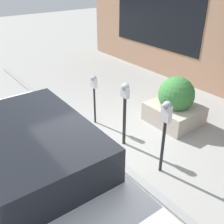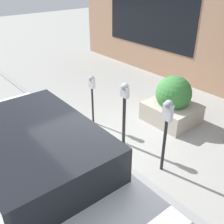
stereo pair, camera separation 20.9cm
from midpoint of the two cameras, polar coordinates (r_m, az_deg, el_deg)
The scene contains 7 objects.
ground_plane at distance 5.83m, azimuth -2.12°, elevation -8.35°, with size 40.00×40.00×0.00m, color #999993.
curb_strip at distance 5.78m, azimuth -2.75°, elevation -8.50°, with size 13.50×0.16×0.04m.
parking_meter_nearest at distance 4.79m, azimuth 10.61°, elevation -1.96°, with size 0.19×0.16×1.53m.
parking_meter_second at distance 5.52m, azimuth 1.64°, elevation 2.01°, with size 0.19×0.17×1.48m.
parking_meter_middle at distance 6.39m, azimuth -5.33°, elevation 5.24°, with size 0.17×0.15×1.29m.
planter_box at distance 6.82m, azimuth 12.18°, elevation 1.98°, with size 1.23×1.13×1.23m.
parked_car_front at distance 4.49m, azimuth -17.78°, elevation -10.73°, with size 4.76×2.00×1.46m.
Camera 2 is at (-3.64, 2.90, 3.52)m, focal length 42.00 mm.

